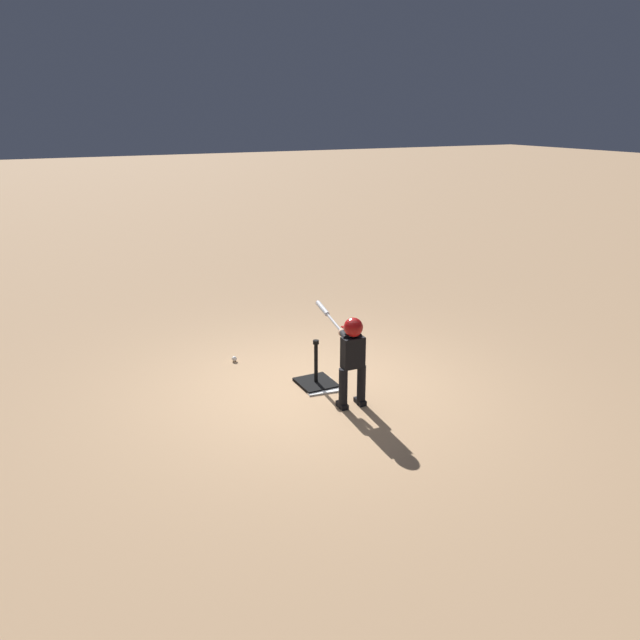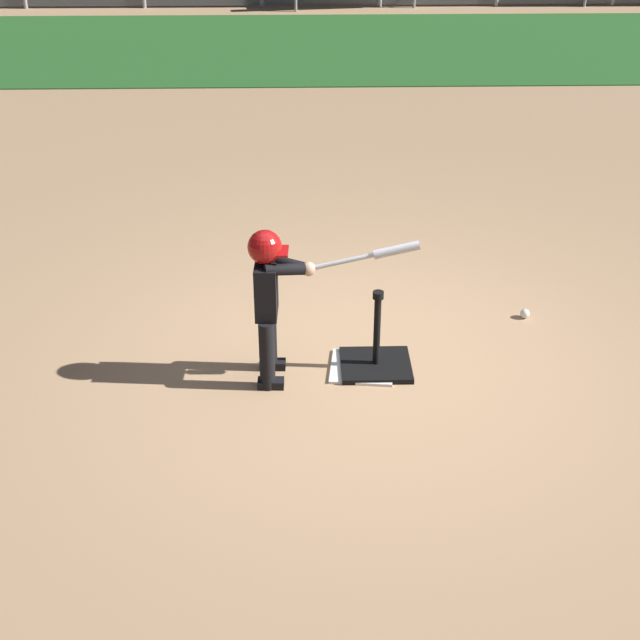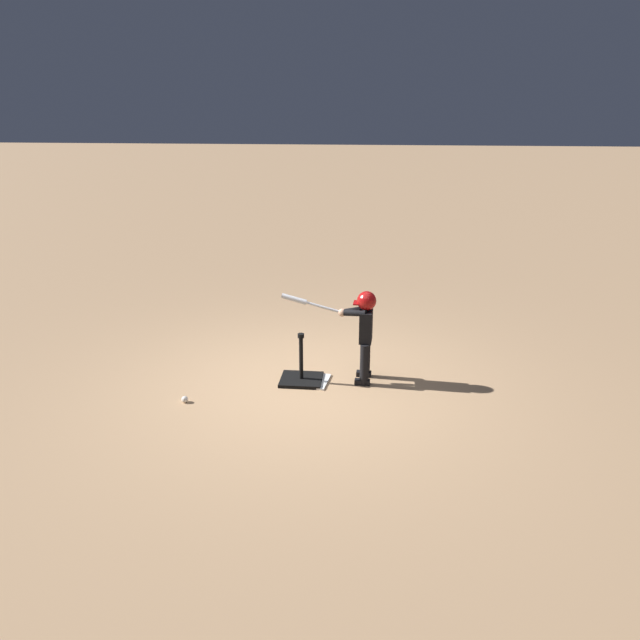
% 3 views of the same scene
% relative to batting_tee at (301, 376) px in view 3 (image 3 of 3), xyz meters
% --- Properties ---
extents(ground_plane, '(90.00, 90.00, 0.00)m').
position_rel_batting_tee_xyz_m(ground_plane, '(-0.05, 0.10, -0.07)').
color(ground_plane, tan).
extents(home_plate, '(0.49, 0.49, 0.02)m').
position_rel_batting_tee_xyz_m(home_plate, '(-0.10, -0.01, -0.06)').
color(home_plate, white).
rests_on(home_plate, ground_plane).
extents(batting_tee, '(0.50, 0.45, 0.61)m').
position_rel_batting_tee_xyz_m(batting_tee, '(0.00, 0.00, 0.00)').
color(batting_tee, black).
rests_on(batting_tee, ground_plane).
extents(batter_child, '(1.12, 0.35, 1.12)m').
position_rel_batting_tee_xyz_m(batter_child, '(-0.71, -0.11, 0.64)').
color(batter_child, black).
rests_on(batter_child, ground_plane).
extents(baseball, '(0.07, 0.07, 0.07)m').
position_rel_batting_tee_xyz_m(baseball, '(1.22, 0.69, -0.03)').
color(baseball, white).
rests_on(baseball, ground_plane).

